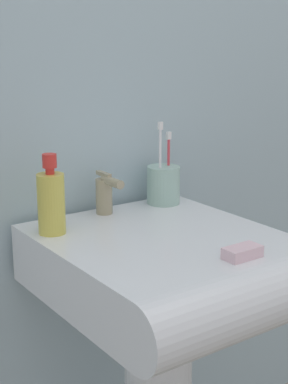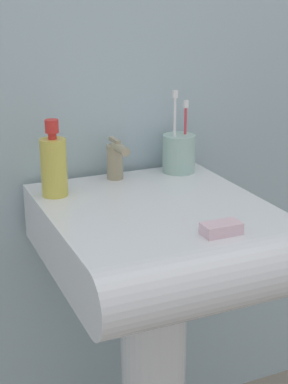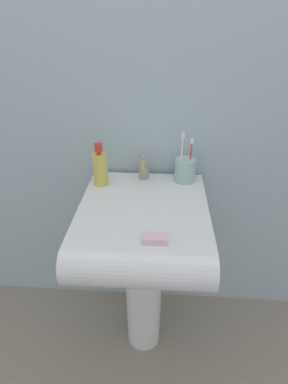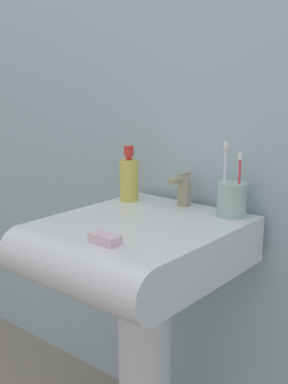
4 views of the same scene
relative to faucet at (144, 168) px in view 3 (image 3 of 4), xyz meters
The scene contains 8 objects.
ground_plane 0.91m from the faucet, 86.12° to the right, with size 6.00×6.00×0.00m, color gray.
wall_back 0.33m from the faucet, 81.78° to the left, with size 5.00×0.05×2.40m, color #9EB7C1.
sink_pedestal 0.58m from the faucet, 86.12° to the right, with size 0.16×0.16×0.69m, color white.
sink_basin 0.29m from the faucet, 86.92° to the right, with size 0.49×0.59×0.14m.
faucet is the anchor object (origin of this frame).
toothbrush_cup 0.18m from the faucet, ahead, with size 0.09×0.09×0.22m.
soap_bottle 0.19m from the faucet, 162.21° to the right, with size 0.06×0.06×0.18m.
bar_soap 0.43m from the faucet, 81.30° to the right, with size 0.08×0.04×0.02m, color silver.
Camera 3 is at (0.06, -0.95, 1.46)m, focal length 28.00 mm.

